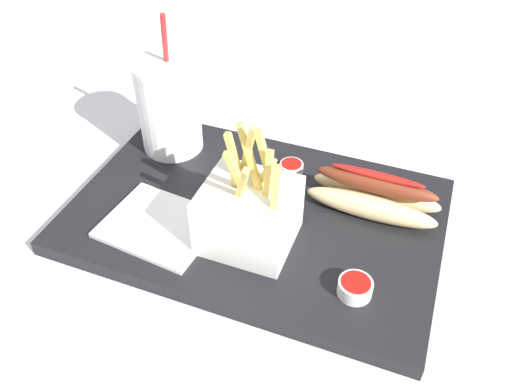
% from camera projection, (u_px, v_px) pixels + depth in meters
% --- Properties ---
extents(ground_plane, '(2.40, 2.40, 0.02)m').
position_uv_depth(ground_plane, '(256.00, 226.00, 0.69)').
color(ground_plane, silver).
extents(food_tray, '(0.46, 0.30, 0.02)m').
position_uv_depth(food_tray, '(256.00, 215.00, 0.67)').
color(food_tray, black).
rests_on(food_tray, ground_plane).
extents(soda_cup, '(0.09, 0.09, 0.20)m').
position_uv_depth(soda_cup, '(169.00, 106.00, 0.73)').
color(soda_cup, white).
rests_on(soda_cup, food_tray).
extents(fries_basket, '(0.10, 0.09, 0.15)m').
position_uv_depth(fries_basket, '(249.00, 214.00, 0.60)').
color(fries_basket, white).
rests_on(fries_basket, food_tray).
extents(hot_dog_1, '(0.16, 0.06, 0.06)m').
position_uv_depth(hot_dog_1, '(374.00, 196.00, 0.65)').
color(hot_dog_1, '#E5C689').
rests_on(hot_dog_1, food_tray).
extents(ketchup_cup_1, '(0.04, 0.04, 0.02)m').
position_uv_depth(ketchup_cup_1, '(355.00, 287.00, 0.56)').
color(ketchup_cup_1, white).
rests_on(ketchup_cup_1, food_tray).
extents(ketchup_cup_2, '(0.03, 0.03, 0.02)m').
position_uv_depth(ketchup_cup_2, '(291.00, 169.00, 0.71)').
color(ketchup_cup_2, white).
rests_on(ketchup_cup_2, food_tray).
extents(napkin_stack, '(0.14, 0.12, 0.01)m').
position_uv_depth(napkin_stack, '(160.00, 225.00, 0.64)').
color(napkin_stack, white).
rests_on(napkin_stack, food_tray).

